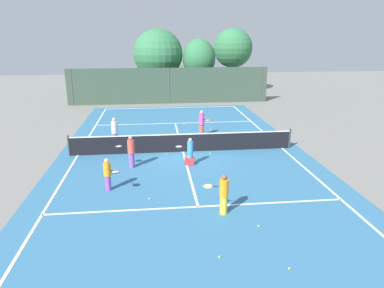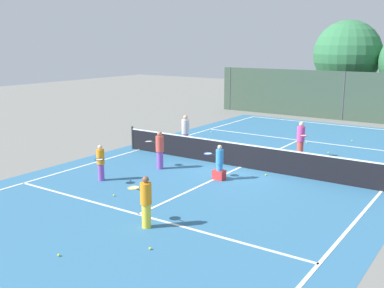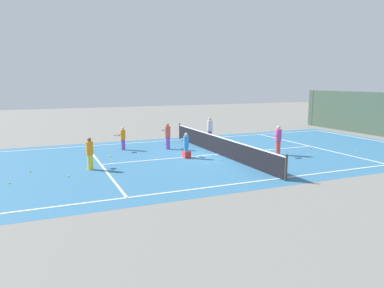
{
  "view_description": "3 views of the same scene",
  "coord_description": "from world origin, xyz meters",
  "px_view_note": "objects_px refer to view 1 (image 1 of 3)",
  "views": [
    {
      "loc": [
        -1.52,
        -17.97,
        6.03
      ],
      "look_at": [
        0.29,
        -1.78,
        0.97
      ],
      "focal_mm": 33.15,
      "sensor_mm": 36.0,
      "label": 1
    },
    {
      "loc": [
        8.52,
        -16.03,
        5.02
      ],
      "look_at": [
        -1.23,
        -1.77,
        1.15
      ],
      "focal_mm": 42.51,
      "sensor_mm": 36.0,
      "label": 2
    },
    {
      "loc": [
        17.36,
        -9.03,
        3.96
      ],
      "look_at": [
        -0.41,
        -1.42,
        0.61
      ],
      "focal_mm": 33.69,
      "sensor_mm": 36.0,
      "label": 3
    }
  ],
  "objects_px": {
    "player_5": "(131,151)",
    "tennis_ball_7": "(184,124)",
    "player_4": "(108,174)",
    "tennis_ball_4": "(210,129)",
    "ball_crate": "(189,161)",
    "tennis_ball_6": "(150,199)",
    "tennis_ball_2": "(183,135)",
    "player_2": "(190,151)",
    "tennis_ball_8": "(259,226)",
    "tennis_ball_0": "(103,128)",
    "tennis_ball_5": "(289,269)",
    "tennis_ball_1": "(220,257)",
    "tennis_ball_3": "(206,118)",
    "tennis_ball_10": "(210,153)",
    "player_3": "(223,194)",
    "tennis_ball_9": "(167,154)",
    "player_0": "(202,123)",
    "player_1": "(115,132)"
  },
  "relations": [
    {
      "from": "tennis_ball_2",
      "to": "tennis_ball_10",
      "type": "height_order",
      "value": "same"
    },
    {
      "from": "tennis_ball_3",
      "to": "tennis_ball_9",
      "type": "height_order",
      "value": "same"
    },
    {
      "from": "tennis_ball_2",
      "to": "tennis_ball_6",
      "type": "distance_m",
      "value": 9.03
    },
    {
      "from": "tennis_ball_10",
      "to": "player_4",
      "type": "bearing_deg",
      "value": -140.03
    },
    {
      "from": "tennis_ball_5",
      "to": "tennis_ball_7",
      "type": "distance_m",
      "value": 16.24
    },
    {
      "from": "tennis_ball_6",
      "to": "tennis_ball_10",
      "type": "distance_m",
      "value": 5.96
    },
    {
      "from": "player_5",
      "to": "ball_crate",
      "type": "distance_m",
      "value": 2.82
    },
    {
      "from": "player_2",
      "to": "player_4",
      "type": "relative_size",
      "value": 0.99
    },
    {
      "from": "player_2",
      "to": "tennis_ball_8",
      "type": "height_order",
      "value": "player_2"
    },
    {
      "from": "player_4",
      "to": "tennis_ball_2",
      "type": "relative_size",
      "value": 20.54
    },
    {
      "from": "tennis_ball_0",
      "to": "tennis_ball_3",
      "type": "height_order",
      "value": "same"
    },
    {
      "from": "tennis_ball_6",
      "to": "tennis_ball_3",
      "type": "bearing_deg",
      "value": 72.74
    },
    {
      "from": "player_4",
      "to": "tennis_ball_6",
      "type": "distance_m",
      "value": 2.05
    },
    {
      "from": "player_0",
      "to": "tennis_ball_5",
      "type": "height_order",
      "value": "player_0"
    },
    {
      "from": "tennis_ball_1",
      "to": "tennis_ball_7",
      "type": "distance_m",
      "value": 15.46
    },
    {
      "from": "player_3",
      "to": "player_2",
      "type": "bearing_deg",
      "value": 97.35
    },
    {
      "from": "tennis_ball_4",
      "to": "tennis_ball_10",
      "type": "xyz_separation_m",
      "value": [
        -0.82,
        -4.95,
        0.0
      ]
    },
    {
      "from": "tennis_ball_10",
      "to": "tennis_ball_7",
      "type": "bearing_deg",
      "value": 97.02
    },
    {
      "from": "player_2",
      "to": "tennis_ball_7",
      "type": "height_order",
      "value": "player_2"
    },
    {
      "from": "tennis_ball_0",
      "to": "tennis_ball_1",
      "type": "bearing_deg",
      "value": -71.34
    },
    {
      "from": "player_0",
      "to": "tennis_ball_3",
      "type": "relative_size",
      "value": 24.46
    },
    {
      "from": "tennis_ball_0",
      "to": "tennis_ball_4",
      "type": "xyz_separation_m",
      "value": [
        7.09,
        -1.12,
        0.0
      ]
    },
    {
      "from": "player_1",
      "to": "tennis_ball_9",
      "type": "distance_m",
      "value": 3.33
    },
    {
      "from": "player_5",
      "to": "tennis_ball_3",
      "type": "distance_m",
      "value": 11.01
    },
    {
      "from": "tennis_ball_9",
      "to": "tennis_ball_5",
      "type": "bearing_deg",
      "value": -73.79
    },
    {
      "from": "player_1",
      "to": "tennis_ball_1",
      "type": "bearing_deg",
      "value": -70.27
    },
    {
      "from": "player_5",
      "to": "tennis_ball_1",
      "type": "xyz_separation_m",
      "value": [
        2.82,
        -7.48,
        -0.77
      ]
    },
    {
      "from": "tennis_ball_2",
      "to": "player_3",
      "type": "bearing_deg",
      "value": -87.1
    },
    {
      "from": "tennis_ball_3",
      "to": "tennis_ball_5",
      "type": "xyz_separation_m",
      "value": [
        -0.41,
        -17.98,
        0.0
      ]
    },
    {
      "from": "tennis_ball_8",
      "to": "player_3",
      "type": "bearing_deg",
      "value": 133.86
    },
    {
      "from": "player_0",
      "to": "ball_crate",
      "type": "bearing_deg",
      "value": -104.65
    },
    {
      "from": "tennis_ball_3",
      "to": "tennis_ball_4",
      "type": "relative_size",
      "value": 1.0
    },
    {
      "from": "player_5",
      "to": "tennis_ball_7",
      "type": "relative_size",
      "value": 23.46
    },
    {
      "from": "player_0",
      "to": "tennis_ball_1",
      "type": "height_order",
      "value": "player_0"
    },
    {
      "from": "player_0",
      "to": "tennis_ball_7",
      "type": "bearing_deg",
      "value": 105.06
    },
    {
      "from": "player_0",
      "to": "tennis_ball_6",
      "type": "xyz_separation_m",
      "value": [
        -3.17,
        -8.5,
        -0.8
      ]
    },
    {
      "from": "player_1",
      "to": "tennis_ball_2",
      "type": "xyz_separation_m",
      "value": [
        3.94,
        1.95,
        -0.83
      ]
    },
    {
      "from": "tennis_ball_0",
      "to": "tennis_ball_5",
      "type": "distance_m",
      "value": 17.21
    },
    {
      "from": "tennis_ball_8",
      "to": "tennis_ball_10",
      "type": "height_order",
      "value": "same"
    },
    {
      "from": "ball_crate",
      "to": "tennis_ball_6",
      "type": "xyz_separation_m",
      "value": [
        -1.9,
        -3.64,
        -0.15
      ]
    },
    {
      "from": "tennis_ball_8",
      "to": "tennis_ball_10",
      "type": "xyz_separation_m",
      "value": [
        -0.4,
        7.48,
        0.0
      ]
    },
    {
      "from": "player_2",
      "to": "player_5",
      "type": "bearing_deg",
      "value": -179.07
    },
    {
      "from": "tennis_ball_8",
      "to": "tennis_ball_3",
      "type": "bearing_deg",
      "value": 87.87
    },
    {
      "from": "tennis_ball_5",
      "to": "tennis_ball_7",
      "type": "height_order",
      "value": "same"
    },
    {
      "from": "player_4",
      "to": "tennis_ball_4",
      "type": "bearing_deg",
      "value": 57.98
    },
    {
      "from": "ball_crate",
      "to": "tennis_ball_8",
      "type": "relative_size",
      "value": 6.57
    },
    {
      "from": "tennis_ball_1",
      "to": "tennis_ball_8",
      "type": "relative_size",
      "value": 1.0
    },
    {
      "from": "player_4",
      "to": "tennis_ball_7",
      "type": "relative_size",
      "value": 20.54
    },
    {
      "from": "tennis_ball_9",
      "to": "tennis_ball_10",
      "type": "relative_size",
      "value": 1.0
    },
    {
      "from": "player_4",
      "to": "tennis_ball_3",
      "type": "distance_m",
      "value": 13.59
    }
  ]
}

